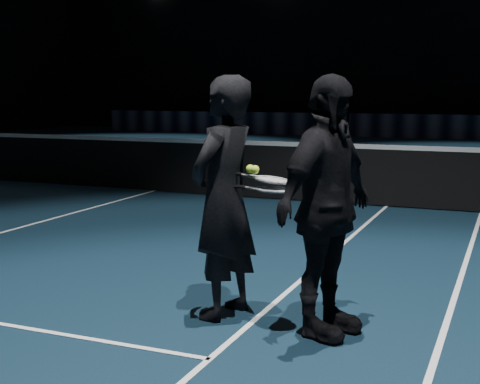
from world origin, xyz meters
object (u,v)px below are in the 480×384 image
(player_b, at_px, (326,207))
(racket_upper, at_px, (272,180))
(racket_lower, at_px, (276,190))
(player_a, at_px, (224,198))
(tennis_balls, at_px, (253,167))

(player_b, bearing_deg, racket_upper, 94.50)
(player_b, xyz_separation_m, racket_lower, (-0.40, 0.05, 0.10))
(player_a, relative_size, racket_lower, 2.77)
(player_a, height_order, racket_upper, player_a)
(player_b, distance_m, racket_upper, 0.48)
(player_a, height_order, tennis_balls, player_a)
(player_a, xyz_separation_m, racket_lower, (0.45, -0.05, 0.10))
(player_a, bearing_deg, racket_lower, 93.55)
(player_a, bearing_deg, racket_upper, 99.26)
(player_b, height_order, racket_upper, player_b)
(player_a, height_order, player_b, same)
(racket_lower, height_order, tennis_balls, tennis_balls)
(racket_upper, height_order, tennis_balls, tennis_balls)
(player_b, bearing_deg, player_a, 99.58)
(racket_lower, height_order, racket_upper, racket_upper)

